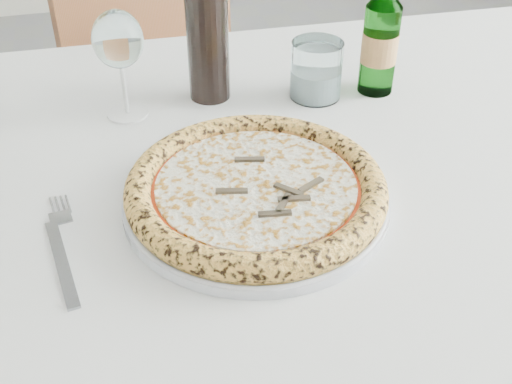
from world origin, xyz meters
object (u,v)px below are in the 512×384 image
wine_bottle (207,30)px  plate (256,199)px  tumbler (316,74)px  wine_glass (118,42)px  beer_bottle (380,39)px  dining_table (239,207)px  chair_far (173,79)px  pizza (256,188)px

wine_bottle → plate: bearing=-90.2°
tumbler → wine_bottle: size_ratio=0.35×
wine_glass → beer_bottle: beer_bottle is taller
dining_table → wine_glass: wine_glass is taller
dining_table → tumbler: size_ratio=16.98×
chair_far → wine_bottle: wine_bottle is taller
wine_glass → wine_bottle: size_ratio=0.63×
dining_table → plate: size_ratio=4.69×
tumbler → wine_bottle: bearing=165.4°
dining_table → tumbler: tumbler is taller
chair_far → plate: chair_far is taller
dining_table → chair_far: 0.74m
plate → wine_bottle: 0.32m
pizza → tumbler: size_ratio=3.54×
dining_table → beer_bottle: (0.27, 0.16, 0.17)m
dining_table → beer_bottle: bearing=29.6°
chair_far → wine_glass: 0.67m
dining_table → wine_glass: size_ratio=9.38×
chair_far → pizza: (-0.00, -0.83, 0.25)m
dining_table → pizza: pizza is taller
pizza → wine_bottle: 0.32m
tumbler → dining_table: bearing=-136.4°
tumbler → pizza: bearing=-123.0°
dining_table → plate: 0.13m
wine_glass → beer_bottle: bearing=-3.0°
tumbler → beer_bottle: (0.10, -0.01, 0.05)m
wine_bottle → tumbler: bearing=-14.6°
wine_glass → beer_bottle: 0.41m
chair_far → wine_bottle: bearing=-90.2°
beer_bottle → tumbler: bearing=176.9°
wine_glass → tumbler: 0.32m
chair_far → tumbler: size_ratio=9.87×
plate → pizza: size_ratio=1.02×
dining_table → wine_glass: 0.30m
dining_table → pizza: bearing=-90.0°
plate → tumbler: 0.31m
dining_table → chair_far: bearing=89.8°
chair_far → pizza: bearing=-90.2°
wine_glass → tumbler: bearing=-3.0°
chair_far → tumbler: bearing=-73.7°
pizza → wine_glass: wine_glass is taller
tumbler → wine_bottle: wine_bottle is taller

